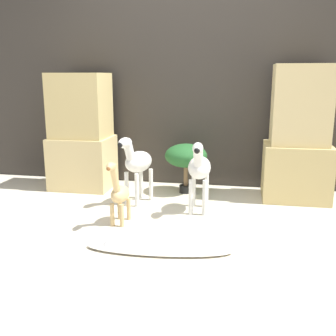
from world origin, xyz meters
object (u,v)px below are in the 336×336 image
object	(u,v)px
zebra_left	(137,162)
zebra_right	(199,168)
surfboard	(157,248)
potted_palm_front	(186,157)
giraffe_figurine	(119,193)

from	to	relation	value
zebra_left	zebra_right	bearing A→B (deg)	-12.27
zebra_right	surfboard	size ratio (longest dim) A/B	0.63
zebra_left	potted_palm_front	size ratio (longest dim) A/B	1.28
zebra_right	zebra_left	xyz separation A→B (m)	(-0.61, 0.13, 0.00)
zebra_left	giraffe_figurine	size ratio (longest dim) A/B	1.19
zebra_left	surfboard	distance (m)	1.16
giraffe_figurine	potted_palm_front	bearing A→B (deg)	67.34
zebra_right	potted_palm_front	xyz separation A→B (m)	(-0.20, 0.56, -0.02)
zebra_right	zebra_left	distance (m)	0.62
zebra_right	giraffe_figurine	size ratio (longest dim) A/B	1.19
potted_palm_front	surfboard	bearing A→B (deg)	-89.78
zebra_right	surfboard	world-z (taller)	zebra_right
zebra_left	potted_palm_front	distance (m)	0.60
giraffe_figurine	surfboard	world-z (taller)	giraffe_figurine
surfboard	zebra_right	bearing A→B (deg)	77.50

